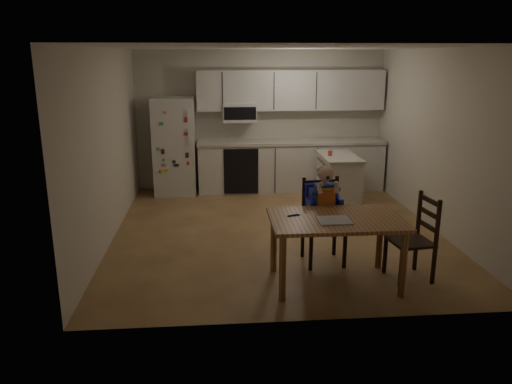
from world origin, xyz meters
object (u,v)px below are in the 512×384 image
Objects in this scene: red_cup at (330,153)px; dining_table at (336,227)px; kitchen_island at (338,179)px; chair_side at (419,232)px; refrigerator at (175,146)px; chair_booster at (323,204)px.

red_cup reaches higher than dining_table.
kitchen_island is 0.48m from red_cup.
chair_side is at bearing 3.76° from dining_table.
refrigerator is 2.91m from kitchen_island.
refrigerator is 1.43× the size of chair_booster.
red_cup is at bearing -19.55° from refrigerator.
chair_booster is at bearing -127.74° from chair_side.
dining_table is at bearing -93.20° from chair_booster.
refrigerator is 19.93× the size of red_cup.
refrigerator reaches higher than chair_side.
refrigerator is at bearing 160.45° from red_cup.
kitchen_island is at bearing 176.01° from chair_side.
chair_booster reaches higher than chair_side.
red_cup is at bearing 71.79° from chair_booster.
chair_side is (0.17, -2.93, 0.12)m from kitchen_island.
chair_booster is at bearing -104.74° from red_cup.
chair_booster reaches higher than red_cup.
dining_table is at bearing -93.50° from chair_side.
refrigerator is 1.22× the size of dining_table.
kitchen_island is 3.10m from dining_table.
chair_side is (0.94, 0.06, -0.11)m from dining_table.
chair_booster is (1.96, -3.26, -0.13)m from refrigerator.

